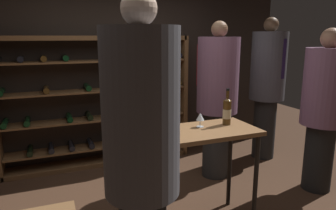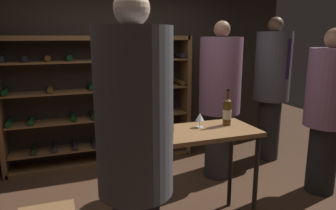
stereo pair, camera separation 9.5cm
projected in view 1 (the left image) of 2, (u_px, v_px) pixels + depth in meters
The scene contains 10 objects.
back_wall at pixel (117, 61), 4.57m from camera, with size 5.32×0.10×2.91m, color black.
wine_rack at pixel (98, 103), 4.37m from camera, with size 2.63×0.32×1.82m.
tasting_table at pixel (190, 144), 2.85m from camera, with size 1.26×0.54×0.97m.
person_guest_blue_shirt at pixel (142, 153), 1.83m from camera, with size 0.45×0.46×2.06m.
person_guest_khaki at pixel (324, 105), 3.59m from camera, with size 0.50×0.50×1.90m.
person_bystander_dark_jacket at pixel (267, 83), 4.58m from camera, with size 0.50×0.51×2.07m.
person_guest_plum_blouse at pixel (217, 94), 3.95m from camera, with size 0.52×0.52×1.99m.
wine_bottle_green_slim at pixel (227, 111), 3.01m from camera, with size 0.08×0.08×0.35m.
wine_bottle_gold_foil at pixel (171, 123), 2.58m from camera, with size 0.08×0.08×0.38m.
wine_glass_stemmed_right at pixel (200, 117), 2.94m from camera, with size 0.08×0.08×0.14m.
Camera 1 is at (-1.02, -2.62, 1.81)m, focal length 33.49 mm.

